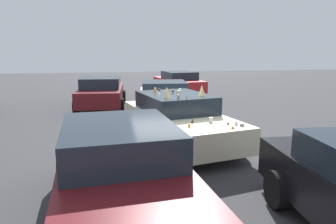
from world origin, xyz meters
The scene contains 6 objects.
ground_plane centered at (0.00, 0.00, 0.00)m, with size 60.00×60.00×0.00m, color #38383A.
art_car_decorated centered at (0.05, 0.01, 0.70)m, with size 4.96×2.77×1.66m.
parked_sedan_behind_left centered at (8.96, -1.97, 0.73)m, with size 4.47×2.40×1.41m.
parked_sedan_behind_right centered at (-3.82, 1.71, 0.75)m, with size 4.69×2.31×1.48m.
parked_sedan_far_right centered at (3.32, -0.15, 0.71)m, with size 4.17×2.32×1.43m.
parked_sedan_row_back_far centered at (6.07, 2.23, 0.70)m, with size 4.35×2.31×1.38m.
Camera 1 is at (-8.14, 1.82, 2.55)m, focal length 32.96 mm.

